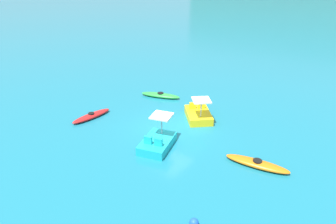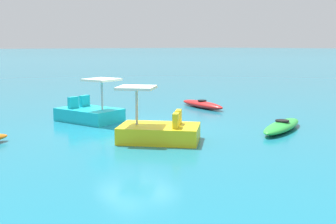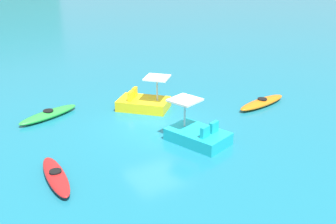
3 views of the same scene
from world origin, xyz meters
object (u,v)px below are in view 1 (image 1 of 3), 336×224
at_px(pedal_boat_yellow, 198,114).
at_px(buoy_blue, 194,223).
at_px(kayak_red, 91,116).
at_px(pedal_boat_cyan, 157,142).
at_px(kayak_green, 160,95).
at_px(kayak_orange, 257,164).

bearing_deg(pedal_boat_yellow, buoy_blue, -58.09).
relative_size(kayak_red, pedal_boat_cyan, 1.07).
xyz_separation_m(kayak_green, buoy_blue, (9.23, -9.19, 0.02)).
height_order(kayak_green, buoy_blue, buoy_blue).
bearing_deg(kayak_green, kayak_orange, -22.39).
height_order(kayak_orange, kayak_red, same).
height_order(kayak_red, pedal_boat_cyan, pedal_boat_cyan).
xyz_separation_m(kayak_red, pedal_boat_cyan, (5.78, -0.05, 0.17)).
distance_m(pedal_boat_cyan, pedal_boat_yellow, 4.37).
relative_size(kayak_green, pedal_boat_cyan, 1.15).
bearing_deg(kayak_red, pedal_boat_cyan, -0.49).
height_order(kayak_green, kayak_red, same).
height_order(pedal_boat_yellow, buoy_blue, pedal_boat_yellow).
height_order(kayak_orange, pedal_boat_yellow, pedal_boat_yellow).
distance_m(kayak_red, buoy_blue, 11.17).
relative_size(pedal_boat_yellow, buoy_blue, 7.43).
xyz_separation_m(kayak_orange, kayak_red, (-10.91, -1.67, -0.00)).
distance_m(kayak_green, pedal_boat_yellow, 4.50).
relative_size(kayak_orange, buoy_blue, 8.88).
bearing_deg(pedal_boat_yellow, kayak_green, 163.37).
bearing_deg(buoy_blue, kayak_orange, 86.43).
relative_size(kayak_red, buoy_blue, 7.87).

